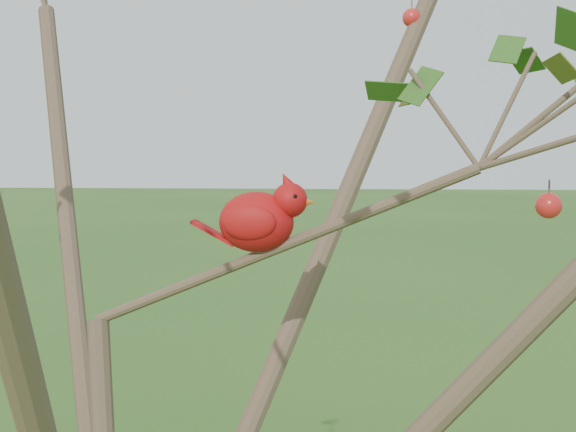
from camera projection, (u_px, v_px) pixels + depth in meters
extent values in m
sphere|color=red|center=(549.00, 206.00, 1.22)|extent=(0.04, 0.04, 0.04)
sphere|color=red|center=(412.00, 18.00, 1.71)|extent=(0.04, 0.04, 0.04)
ellipsoid|color=red|center=(256.00, 222.00, 1.25)|extent=(0.13, 0.10, 0.09)
sphere|color=red|center=(290.00, 200.00, 1.24)|extent=(0.06, 0.06, 0.05)
cone|color=red|center=(287.00, 182.00, 1.24)|extent=(0.04, 0.03, 0.04)
cone|color=#D85914|center=(307.00, 202.00, 1.24)|extent=(0.03, 0.02, 0.02)
ellipsoid|color=black|center=(302.00, 203.00, 1.24)|extent=(0.02, 0.03, 0.03)
cube|color=red|center=(214.00, 233.00, 1.26)|extent=(0.07, 0.03, 0.04)
ellipsoid|color=red|center=(258.00, 218.00, 1.29)|extent=(0.09, 0.03, 0.05)
ellipsoid|color=red|center=(249.00, 222.00, 1.22)|extent=(0.09, 0.03, 0.05)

